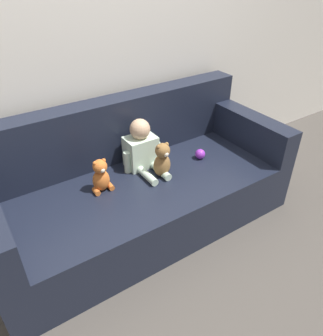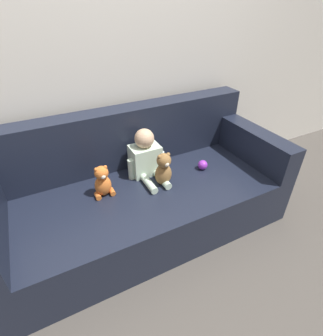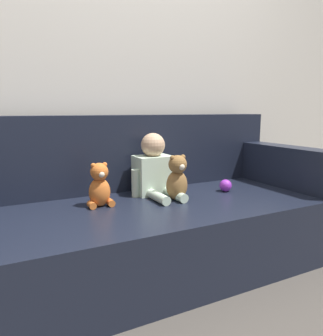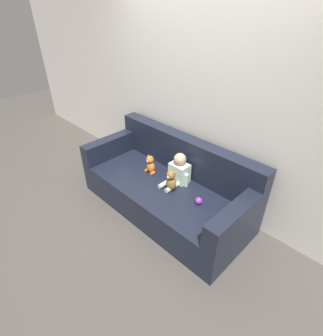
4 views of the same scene
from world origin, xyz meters
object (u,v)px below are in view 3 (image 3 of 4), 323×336
at_px(toy_ball, 226,185).
at_px(teddy_bear_brown, 177,178).
at_px(person_baby, 154,170).
at_px(couch, 147,214).
at_px(plush_toy_side, 100,186).

bearing_deg(toy_ball, teddy_bear_brown, -174.96).
xyz_separation_m(person_baby, teddy_bear_brown, (0.05, -0.18, -0.02)).
height_order(couch, toy_ball, couch).
relative_size(couch, plush_toy_side, 8.88).
bearing_deg(teddy_bear_brown, toy_ball, 5.04).
relative_size(person_baby, teddy_bear_brown, 1.42).
relative_size(plush_toy_side, toy_ball, 3.09).
distance_m(couch, teddy_bear_brown, 0.28).
xyz_separation_m(person_baby, plush_toy_side, (-0.37, -0.10, -0.04)).
relative_size(couch, teddy_bear_brown, 8.07).
distance_m(couch, plush_toy_side, 0.35).
bearing_deg(teddy_bear_brown, plush_toy_side, 169.47).
bearing_deg(plush_toy_side, teddy_bear_brown, -10.53).
xyz_separation_m(couch, person_baby, (0.09, 0.08, 0.24)).
distance_m(teddy_bear_brown, plush_toy_side, 0.44).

